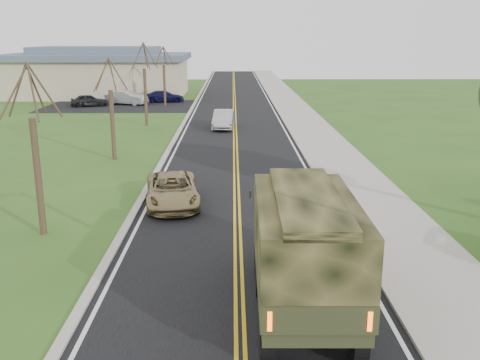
{
  "coord_description": "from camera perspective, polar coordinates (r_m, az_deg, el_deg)",
  "views": [
    {
      "loc": [
        -0.16,
        -8.19,
        6.92
      ],
      "look_at": [
        0.1,
        10.69,
        1.8
      ],
      "focal_mm": 40.0,
      "sensor_mm": 36.0,
      "label": 1
    }
  ],
  "objects": [
    {
      "name": "road",
      "position": [
        48.68,
        -0.58,
        7.01
      ],
      "size": [
        8.0,
        120.0,
        0.01
      ],
      "primitive_type": "cube",
      "color": "black",
      "rests_on": "ground"
    },
    {
      "name": "lot_car_navy",
      "position": [
        58.3,
        -8.07,
        8.82
      ],
      "size": [
        4.38,
        2.25,
        1.22
      ],
      "primitive_type": "imported",
      "rotation": [
        0.0,
        0.0,
        1.7
      ],
      "color": "#0E0F36",
      "rests_on": "ground"
    },
    {
      "name": "lot_car_silver",
      "position": [
        56.74,
        -12.01,
        8.59
      ],
      "size": [
        4.7,
        2.85,
        1.46
      ],
      "primitive_type": "imported",
      "rotation": [
        0.0,
        0.0,
        1.26
      ],
      "color": "#B0B0B5",
      "rests_on": "ground"
    },
    {
      "name": "curb_right",
      "position": [
        48.86,
        4.33,
        7.07
      ],
      "size": [
        0.3,
        120.0,
        0.12
      ],
      "primitive_type": "cube",
      "color": "#9E998E",
      "rests_on": "ground"
    },
    {
      "name": "lot_car_dark",
      "position": [
        56.22,
        -15.81,
        8.17
      ],
      "size": [
        3.87,
        2.51,
        1.23
      ],
      "primitive_type": "imported",
      "rotation": [
        0.0,
        0.0,
        1.89
      ],
      "color": "black",
      "rests_on": "ground"
    },
    {
      "name": "suv_champagne",
      "position": [
        22.62,
        -7.24,
        -1.07
      ],
      "size": [
        2.74,
        4.86,
        1.28
      ],
      "primitive_type": "imported",
      "rotation": [
        0.0,
        0.0,
        0.14
      ],
      "color": "#9A8657",
      "rests_on": "ground"
    },
    {
      "name": "bare_tree_a",
      "position": [
        19.9,
        -20.87,
        1.71
      ],
      "size": [
        1.93,
        2.26,
        6.08
      ],
      "color": "#38281C",
      "rests_on": "ground"
    },
    {
      "name": "curb_left",
      "position": [
        48.84,
        -5.49,
        7.03
      ],
      "size": [
        0.3,
        120.0,
        0.1
      ],
      "primitive_type": "cube",
      "color": "#9E998E",
      "rests_on": "ground"
    },
    {
      "name": "sidewalk_right",
      "position": [
        49.05,
        6.38,
        7.04
      ],
      "size": [
        3.2,
        120.0,
        0.1
      ],
      "primitive_type": "cube",
      "color": "#9E998E",
      "rests_on": "ground"
    },
    {
      "name": "commercial_building",
      "position": [
        66.22,
        -14.87,
        11.02
      ],
      "size": [
        25.5,
        21.5,
        5.65
      ],
      "color": "tan",
      "rests_on": "ground"
    },
    {
      "name": "bare_tree_b",
      "position": [
        31.27,
        -13.49,
        6.59
      ],
      "size": [
        1.83,
        2.14,
        5.73
      ],
      "color": "#38281C",
      "rests_on": "ground"
    },
    {
      "name": "sedan_silver",
      "position": [
        41.18,
        -1.77,
        6.49
      ],
      "size": [
        1.68,
        4.32,
        1.4
      ],
      "primitive_type": "imported",
      "rotation": [
        0.0,
        0.0,
        -0.05
      ],
      "color": "#B8B8BD",
      "rests_on": "ground"
    },
    {
      "name": "bare_tree_c",
      "position": [
        42.94,
        -10.07,
        9.41
      ],
      "size": [
        2.04,
        2.39,
        6.42
      ],
      "color": "#38281C",
      "rests_on": "ground"
    },
    {
      "name": "bare_tree_d",
      "position": [
        54.79,
        -8.08,
        10.46
      ],
      "size": [
        1.88,
        2.2,
        5.91
      ],
      "color": "#38281C",
      "rests_on": "ground"
    },
    {
      "name": "military_truck",
      "position": [
        13.65,
        6.71,
        -6.49
      ],
      "size": [
        2.44,
        6.72,
        3.33
      ],
      "rotation": [
        0.0,
        0.0,
        -0.02
      ],
      "color": "black",
      "rests_on": "ground"
    }
  ]
}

